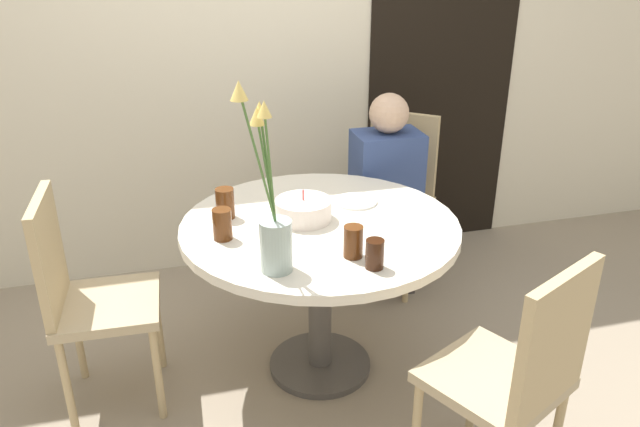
{
  "coord_description": "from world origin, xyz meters",
  "views": [
    {
      "loc": [
        -0.6,
        -2.24,
        1.81
      ],
      "look_at": [
        0.0,
        0.0,
        0.77
      ],
      "focal_mm": 35.0,
      "sensor_mm": 36.0,
      "label": 1
    }
  ],
  "objects": [
    {
      "name": "birthday_cake",
      "position": [
        -0.06,
        0.04,
        0.77
      ],
      "size": [
        0.23,
        0.23,
        0.13
      ],
      "color": "white",
      "rests_on": "dining_table"
    },
    {
      "name": "chair_right_flank",
      "position": [
        0.62,
        0.72,
        0.53
      ],
      "size": [
        0.56,
        0.56,
        0.93
      ],
      "rotation": [
        0.0,
        0.0,
        -0.71
      ],
      "color": "tan",
      "rests_on": "ground_plane"
    },
    {
      "name": "drink_glass_3",
      "position": [
        0.09,
        -0.41,
        0.78
      ],
      "size": [
        0.07,
        0.07,
        0.11
      ],
      "color": "#33190C",
      "rests_on": "dining_table"
    },
    {
      "name": "flower_vase",
      "position": [
        -0.26,
        -0.34,
        0.92
      ],
      "size": [
        0.19,
        0.15,
        0.69
      ],
      "color": "#9EB2AD",
      "rests_on": "dining_table"
    },
    {
      "name": "drink_glass_1",
      "position": [
        -0.4,
        -0.05,
        0.79
      ],
      "size": [
        0.07,
        0.07,
        0.12
      ],
      "color": "#51280F",
      "rests_on": "dining_table"
    },
    {
      "name": "drink_glass_2",
      "position": [
        0.04,
        -0.32,
        0.79
      ],
      "size": [
        0.07,
        0.07,
        0.12
      ],
      "color": "#51280F",
      "rests_on": "dining_table"
    },
    {
      "name": "chair_near_front",
      "position": [
        -0.95,
        0.03,
        0.53
      ],
      "size": [
        0.41,
        0.41,
        0.93
      ],
      "rotation": [
        0.0,
        0.0,
        1.54
      ],
      "color": "tan",
      "rests_on": "ground_plane"
    },
    {
      "name": "side_plate",
      "position": [
        0.21,
        0.16,
        0.73
      ],
      "size": [
        0.19,
        0.19,
        0.01
      ],
      "color": "white",
      "rests_on": "dining_table"
    },
    {
      "name": "wall_back",
      "position": [
        0.0,
        1.15,
        1.3
      ],
      "size": [
        8.0,
        0.05,
        2.6
      ],
      "color": "beige",
      "rests_on": "ground_plane"
    },
    {
      "name": "chair_left_flank",
      "position": [
        0.42,
        -0.85,
        0.53
      ],
      "size": [
        0.54,
        0.54,
        0.93
      ],
      "rotation": [
        0.0,
        0.0,
        3.6
      ],
      "color": "tan",
      "rests_on": "ground_plane"
    },
    {
      "name": "ground_plane",
      "position": [
        0.0,
        0.0,
        0.0
      ],
      "size": [
        16.0,
        16.0,
        0.0
      ],
      "primitive_type": "plane",
      "color": "gray"
    },
    {
      "name": "doorway_panel",
      "position": [
        1.04,
        1.12,
        1.02
      ],
      "size": [
        0.9,
        0.01,
        2.05
      ],
      "color": "black",
      "rests_on": "ground_plane"
    },
    {
      "name": "person_woman",
      "position": [
        0.52,
        0.6,
        0.51
      ],
      "size": [
        0.34,
        0.24,
        1.09
      ],
      "color": "#383333",
      "rests_on": "ground_plane"
    },
    {
      "name": "dining_table",
      "position": [
        0.0,
        0.0,
        0.61
      ],
      "size": [
        1.15,
        1.15,
        0.73
      ],
      "color": "silver",
      "rests_on": "ground_plane"
    },
    {
      "name": "drink_glass_0",
      "position": [
        -0.37,
        0.15,
        0.79
      ],
      "size": [
        0.08,
        0.08,
        0.13
      ],
      "color": "#51280F",
      "rests_on": "dining_table"
    }
  ]
}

